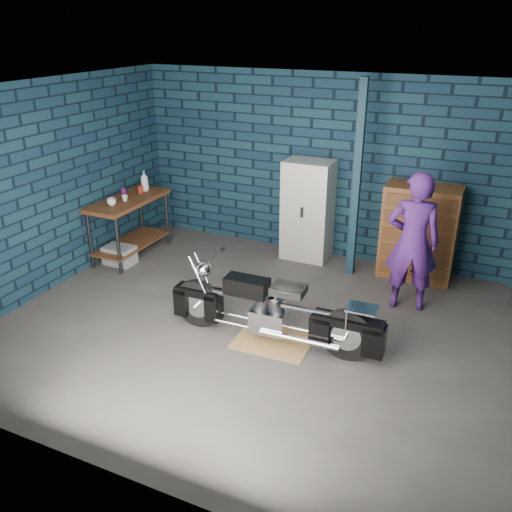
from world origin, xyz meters
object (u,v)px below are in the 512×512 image
at_px(motorcycle, 274,306).
at_px(person, 413,242).
at_px(workbench, 130,227).
at_px(tool_chest, 419,233).
at_px(storage_bin, 120,255).
at_px(locker, 308,210).

height_order(motorcycle, person, person).
height_order(workbench, person, person).
bearing_deg(tool_chest, motorcycle, -115.40).
xyz_separation_m(motorcycle, storage_bin, (-2.91, 1.02, -0.33)).
distance_m(person, locker, 1.93).
bearing_deg(motorcycle, person, 48.74).
bearing_deg(person, tool_chest, -99.17).
bearing_deg(locker, motorcycle, -78.77).
distance_m(locker, tool_chest, 1.63).
distance_m(storage_bin, tool_chest, 4.32).
relative_size(person, tool_chest, 1.33).
xyz_separation_m(workbench, locker, (2.46, 1.05, 0.29)).
height_order(workbench, tool_chest, tool_chest).
height_order(workbench, storage_bin, workbench).
bearing_deg(workbench, person, 1.41).
bearing_deg(locker, workbench, -156.79).
height_order(motorcycle, storage_bin, motorcycle).
relative_size(motorcycle, person, 1.19).
xyz_separation_m(motorcycle, tool_chest, (1.15, 2.41, 0.20)).
bearing_deg(tool_chest, storage_bin, -161.06).
height_order(motorcycle, locker, locker).
height_order(person, locker, person).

